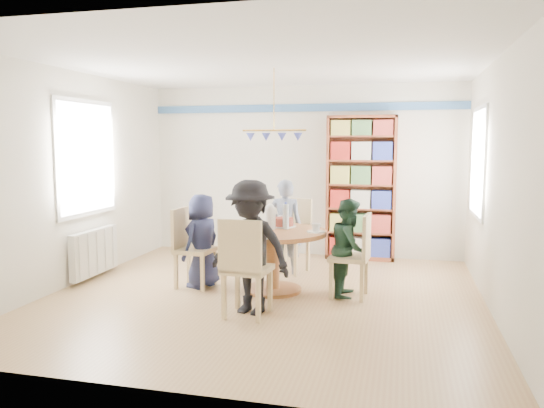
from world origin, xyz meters
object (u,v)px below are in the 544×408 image
(person_left, at_px, (202,241))
(bookshelf, at_px, (361,189))
(chair_near, at_px, (244,264))
(chair_far, at_px, (293,232))
(person_far, at_px, (285,227))
(person_right, at_px, (350,248))
(radiator, at_px, (94,252))
(dining_table, at_px, (273,246))
(chair_left, at_px, (189,244))
(chair_right, at_px, (356,252))
(person_near, at_px, (251,247))

(person_left, bearing_deg, bookshelf, 159.55)
(bookshelf, bearing_deg, chair_near, -106.51)
(chair_far, bearing_deg, person_far, -114.32)
(person_left, height_order, person_right, person_left)
(chair_far, bearing_deg, chair_near, -92.05)
(radiator, xyz_separation_m, dining_table, (2.47, -0.05, 0.21))
(person_left, height_order, person_far, person_far)
(dining_table, relative_size, person_right, 1.13)
(bookshelf, bearing_deg, dining_table, -112.98)
(person_left, distance_m, person_right, 1.83)
(chair_left, distance_m, person_left, 0.17)
(chair_right, height_order, person_near, person_near)
(dining_table, bearing_deg, chair_far, 88.29)
(radiator, relative_size, person_far, 0.77)
(chair_left, height_order, bookshelf, bookshelf)
(person_right, distance_m, person_far, 1.30)
(person_right, bearing_deg, bookshelf, 2.15)
(chair_right, relative_size, chair_far, 0.96)
(chair_near, relative_size, person_right, 0.90)
(chair_left, bearing_deg, bookshelf, 47.58)
(person_near, bearing_deg, dining_table, 103.45)
(dining_table, xyz_separation_m, chair_far, (0.03, 1.07, 0.00))
(radiator, relative_size, chair_right, 1.02)
(person_far, bearing_deg, person_near, 83.74)
(chair_right, relative_size, person_near, 0.69)
(radiator, relative_size, dining_table, 0.77)
(chair_right, height_order, person_left, person_left)
(chair_far, relative_size, person_left, 0.87)
(chair_left, xyz_separation_m, chair_right, (2.07, 0.02, -0.00))
(bookshelf, bearing_deg, chair_left, -132.42)
(person_left, distance_m, person_far, 1.25)
(radiator, xyz_separation_m, person_near, (2.44, -0.93, 0.36))
(chair_far, distance_m, person_far, 0.22)
(chair_right, xyz_separation_m, person_far, (-1.05, 0.92, 0.11))
(person_far, xyz_separation_m, person_near, (0.02, -1.77, 0.06))
(chair_left, relative_size, chair_right, 1.01)
(person_far, bearing_deg, person_right, 131.30)
(chair_near, bearing_deg, radiator, 155.49)
(person_far, xyz_separation_m, bookshelf, (0.94, 1.20, 0.44))
(person_far, height_order, person_near, person_near)
(dining_table, xyz_separation_m, bookshelf, (0.89, 2.10, 0.53))
(radiator, height_order, person_near, person_near)
(radiator, distance_m, person_right, 3.39)
(bookshelf, bearing_deg, radiator, -148.68)
(dining_table, height_order, chair_near, chair_near)
(chair_far, height_order, bookshelf, bookshelf)
(dining_table, bearing_deg, chair_left, -177.50)
(chair_left, xyz_separation_m, person_far, (1.02, 0.94, 0.11))
(dining_table, bearing_deg, person_near, -91.78)
(radiator, height_order, bookshelf, bookshelf)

